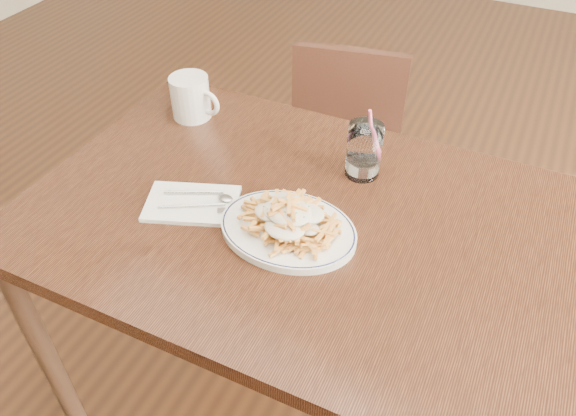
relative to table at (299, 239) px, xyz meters
The scene contains 9 objects.
floor 0.67m from the table, ahead, with size 7.00×7.00×0.00m, color black.
table is the anchor object (origin of this frame).
chair_far 0.84m from the table, 101.64° to the left, with size 0.43×0.43×0.80m.
fries_plate 0.11m from the table, 87.67° to the right, with size 0.35×0.32×0.02m.
loaded_fries 0.15m from the table, 87.67° to the right, with size 0.20×0.16×0.06m.
napkin 0.25m from the table, 161.50° to the right, with size 0.20×0.13×0.01m, color white.
cutlery 0.26m from the table, 162.79° to the right, with size 0.18×0.14×0.01m.
water_glass 0.25m from the table, 69.58° to the left, with size 0.08×0.08×0.18m.
coffee_mug 0.51m from the table, 150.69° to the left, with size 0.15×0.10×0.11m.
Camera 1 is at (0.37, -0.83, 1.57)m, focal length 35.00 mm.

